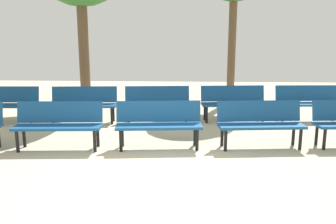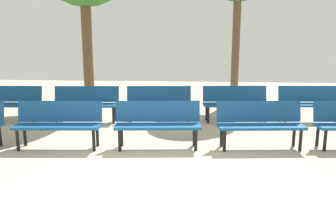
# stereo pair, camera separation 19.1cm
# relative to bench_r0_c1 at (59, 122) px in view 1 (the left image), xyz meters

# --- Properties ---
(ground_plane) EXTENTS (24.05, 24.05, 0.00)m
(ground_plane) POSITION_rel_bench_r0_c1_xyz_m (2.00, -1.45, -0.50)
(ground_plane) COLOR #BCAD8E
(bench_r0_c1) EXTENTS (1.63, 0.59, 0.87)m
(bench_r0_c1) POSITION_rel_bench_r0_c1_xyz_m (0.00, 0.00, 0.00)
(bench_r0_c1) COLOR navy
(bench_r0_c1) RESTS_ON ground_plane
(bench_r0_c2) EXTENTS (1.64, 0.64, 0.87)m
(bench_r0_c2) POSITION_rel_bench_r0_c1_xyz_m (1.86, 0.16, 0.00)
(bench_r0_c2) COLOR navy
(bench_r0_c2) RESTS_ON ground_plane
(bench_r0_c3) EXTENTS (1.64, 0.64, 0.87)m
(bench_r0_c3) POSITION_rel_bench_r0_c1_xyz_m (3.78, 0.29, 0.00)
(bench_r0_c3) COLOR navy
(bench_r0_c3) RESTS_ON ground_plane
(bench_r1_c0) EXTENTS (1.62, 0.57, 0.87)m
(bench_r1_c0) POSITION_rel_bench_r0_c1_xyz_m (-2.09, 2.00, 0.00)
(bench_r1_c0) COLOR navy
(bench_r1_c0) RESTS_ON ground_plane
(bench_r1_c1) EXTENTS (1.64, 0.62, 0.87)m
(bench_r1_c1) POSITION_rel_bench_r0_c1_xyz_m (-0.14, 2.10, 0.00)
(bench_r1_c1) COLOR navy
(bench_r1_c1) RESTS_ON ground_plane
(bench_r1_c2) EXTENTS (1.64, 0.65, 0.87)m
(bench_r1_c2) POSITION_rel_bench_r0_c1_xyz_m (1.66, 2.27, 0.00)
(bench_r1_c2) COLOR navy
(bench_r1_c2) RESTS_ON ground_plane
(bench_r1_c3) EXTENTS (1.64, 0.63, 0.87)m
(bench_r1_c3) POSITION_rel_bench_r0_c1_xyz_m (3.55, 2.45, 0.00)
(bench_r1_c3) COLOR navy
(bench_r1_c3) RESTS_ON ground_plane
(bench_r1_c4) EXTENTS (1.63, 0.60, 0.87)m
(bench_r1_c4) POSITION_rel_bench_r0_c1_xyz_m (5.45, 2.60, 0.00)
(bench_r1_c4) COLOR navy
(bench_r1_c4) RESTS_ON ground_plane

